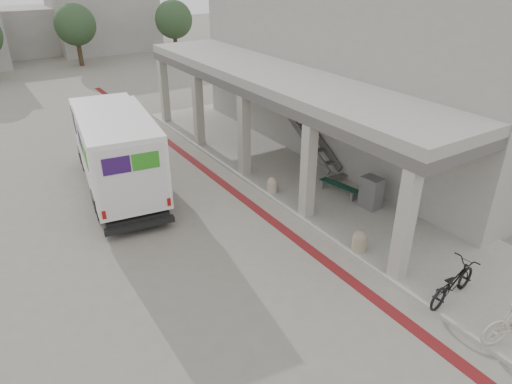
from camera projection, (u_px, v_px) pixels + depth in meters
ground at (263, 242)px, 14.24m from camera, size 120.00×120.00×0.00m
bike_lane_stripe at (255, 208)px, 16.21m from camera, size 0.35×40.00×0.01m
sidewalk at (357, 207)px, 16.14m from camera, size 4.40×28.00×0.12m
transit_building at (339, 77)px, 19.34m from camera, size 7.60×17.00×7.00m
distant_backdrop at (0, 27)px, 38.45m from camera, size 28.00×10.00×6.50m
tree_mid at (75, 25)px, 36.17m from camera, size 3.20×3.20×4.80m
tree_right at (174, 20)px, 39.28m from camera, size 3.20×3.20×4.80m
fedex_truck at (116, 149)px, 16.73m from camera, size 3.25×7.59×3.14m
bench at (339, 187)px, 16.78m from camera, size 0.63×1.66×0.38m
bollard_near at (360, 240)px, 13.51m from camera, size 0.45×0.45×0.67m
bollard_far at (273, 185)px, 16.93m from camera, size 0.39×0.39×0.59m
utility_cabinet at (371, 193)px, 15.77m from camera, size 0.57×0.72×1.14m
bicycle_black at (453, 282)px, 11.48m from camera, size 2.03×0.92×1.03m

